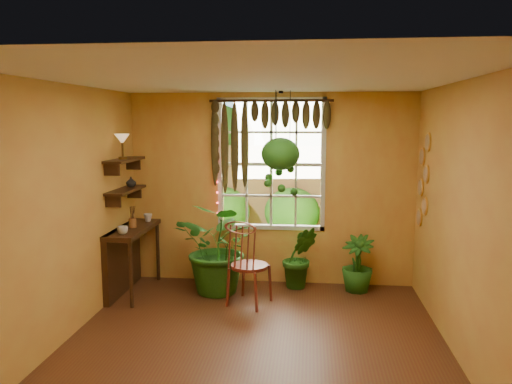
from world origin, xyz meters
TOP-DOWN VIEW (x-y plane):
  - floor at (0.00, 0.00)m, footprint 4.50×4.50m
  - ceiling at (0.00, 0.00)m, footprint 4.50×4.50m
  - wall_back at (0.00, 2.25)m, footprint 4.00×0.00m
  - wall_left at (-2.00, 0.00)m, footprint 0.00×4.50m
  - wall_right at (2.00, 0.00)m, footprint 0.00×4.50m
  - window at (0.00, 2.28)m, footprint 1.52×0.10m
  - valance_vine at (-0.08, 2.16)m, footprint 1.70×0.12m
  - string_lights at (-0.76, 2.19)m, footprint 0.03×0.03m
  - wall_plates at (1.98, 1.79)m, footprint 0.04×0.32m
  - counter_ledge at (-1.91, 1.60)m, footprint 0.40×1.20m
  - shelf_lower at (-1.88, 1.60)m, footprint 0.25×0.90m
  - shelf_upper at (-1.88, 1.60)m, footprint 0.25×0.90m
  - backyard at (0.24, 6.87)m, footprint 14.00×10.00m
  - windsor_chair at (-0.21, 1.31)m, footprint 0.61×0.63m
  - potted_plant_left at (-0.63, 1.70)m, footprint 1.44×1.36m
  - potted_plant_mid at (0.42, 2.03)m, footprint 0.54×0.46m
  - potted_plant_right at (1.21, 1.97)m, footprint 0.56×0.56m
  - hanging_basket at (0.15, 1.90)m, footprint 0.51×0.51m
  - cup_a at (-1.78, 1.19)m, footprint 0.16×0.16m
  - cup_b at (-1.72, 2.00)m, footprint 0.14×0.14m
  - brush_jar at (-1.80, 1.60)m, footprint 0.10×0.10m
  - shelf_vase at (-1.87, 1.78)m, footprint 0.14×0.14m
  - tiffany_lamp at (-1.86, 1.50)m, footprint 0.20×0.20m

SIDE VIEW (x-z plane):
  - floor at x=0.00m, z-range 0.00..0.00m
  - windsor_chair at x=-0.21m, z-range -0.27..1.00m
  - potted_plant_right at x=1.21m, z-range 0.00..0.77m
  - potted_plant_mid at x=0.42m, z-range 0.00..0.87m
  - counter_ledge at x=-1.91m, z-range 0.10..1.00m
  - potted_plant_left at x=-0.63m, z-range 0.00..1.26m
  - cup_a at x=-1.78m, z-range 0.90..1.00m
  - cup_b at x=-1.72m, z-range 0.90..1.01m
  - brush_jar at x=-1.80m, z-range 0.86..1.22m
  - backyard at x=0.24m, z-range -4.72..7.28m
  - wall_back at x=0.00m, z-range -0.65..3.35m
  - wall_left at x=-2.00m, z-range -0.90..3.60m
  - wall_right at x=2.00m, z-range -0.90..3.60m
  - shelf_lower at x=-1.88m, z-range 1.38..1.42m
  - shelf_vase at x=-1.87m, z-range 1.42..1.56m
  - wall_plates at x=1.98m, z-range 1.00..2.10m
  - window at x=0.00m, z-range 0.77..2.63m
  - string_lights at x=-0.76m, z-range 0.98..2.52m
  - shelf_upper at x=-1.88m, z-range 1.78..1.82m
  - hanging_basket at x=0.15m, z-range 1.15..2.54m
  - tiffany_lamp at x=-1.86m, z-range 1.90..2.22m
  - valance_vine at x=-0.08m, z-range 1.73..2.83m
  - ceiling at x=0.00m, z-range 2.70..2.70m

